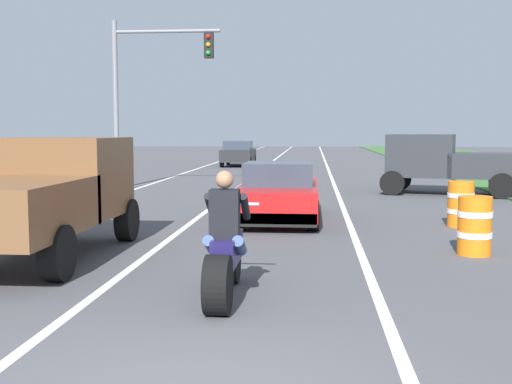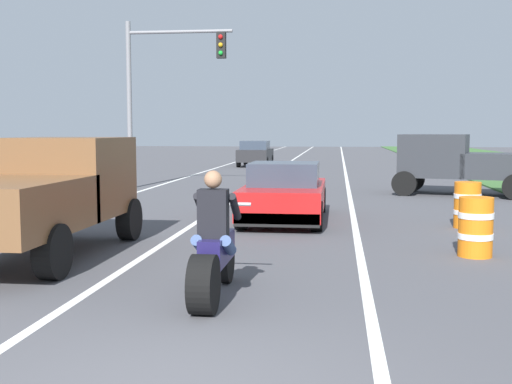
% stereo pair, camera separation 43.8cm
% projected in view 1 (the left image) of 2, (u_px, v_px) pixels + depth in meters
% --- Properties ---
extents(lane_stripe_left_solid, '(0.14, 120.00, 0.01)m').
position_uv_depth(lane_stripe_left_solid, '(151.00, 184.00, 25.19)').
color(lane_stripe_left_solid, white).
rests_on(lane_stripe_left_solid, ground).
extents(lane_stripe_right_solid, '(0.14, 120.00, 0.01)m').
position_uv_depth(lane_stripe_right_solid, '(335.00, 185.00, 24.55)').
color(lane_stripe_right_solid, white).
rests_on(lane_stripe_right_solid, ground).
extents(lane_stripe_centre_dashed, '(0.14, 120.00, 0.01)m').
position_uv_depth(lane_stripe_centre_dashed, '(241.00, 185.00, 24.87)').
color(lane_stripe_centre_dashed, white).
rests_on(lane_stripe_centre_dashed, ground).
extents(motorcycle_with_rider, '(0.70, 2.21, 1.62)m').
position_uv_depth(motorcycle_with_rider, '(225.00, 254.00, 7.88)').
color(motorcycle_with_rider, black).
rests_on(motorcycle_with_rider, ground).
extents(sports_car_red, '(1.84, 4.30, 1.37)m').
position_uv_depth(sports_car_red, '(279.00, 194.00, 15.01)').
color(sports_car_red, red).
rests_on(sports_car_red, ground).
extents(pickup_truck_left_lane_brown, '(2.02, 4.80, 1.98)m').
position_uv_depth(pickup_truck_left_lane_brown, '(44.00, 191.00, 10.54)').
color(pickup_truck_left_lane_brown, brown).
rests_on(pickup_truck_left_lane_brown, ground).
extents(pickup_truck_right_shoulder_dark_grey, '(5.14, 3.14, 1.98)m').
position_uv_depth(pickup_truck_right_shoulder_dark_grey, '(450.00, 161.00, 21.06)').
color(pickup_truck_right_shoulder_dark_grey, '#2D3035').
rests_on(pickup_truck_right_shoulder_dark_grey, ground).
extents(traffic_light_mast_near, '(3.89, 0.34, 6.00)m').
position_uv_depth(traffic_light_mast_near, '(147.00, 79.00, 22.82)').
color(traffic_light_mast_near, gray).
rests_on(traffic_light_mast_near, ground).
extents(construction_barrel_nearest, '(0.58, 0.58, 1.00)m').
position_uv_depth(construction_barrel_nearest, '(475.00, 225.00, 10.83)').
color(construction_barrel_nearest, orange).
rests_on(construction_barrel_nearest, ground).
extents(construction_barrel_mid, '(0.58, 0.58, 1.00)m').
position_uv_depth(construction_barrel_mid, '(461.00, 204.00, 14.00)').
color(construction_barrel_mid, orange).
rests_on(construction_barrel_mid, ground).
extents(distant_car_far_ahead, '(1.80, 4.00, 1.50)m').
position_uv_depth(distant_car_far_ahead, '(238.00, 153.00, 37.97)').
color(distant_car_far_ahead, '#262628').
rests_on(distant_car_far_ahead, ground).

